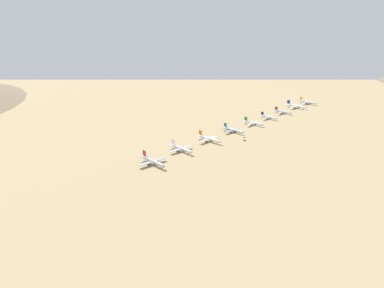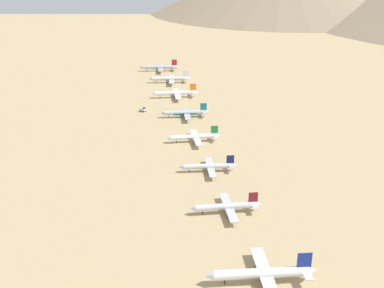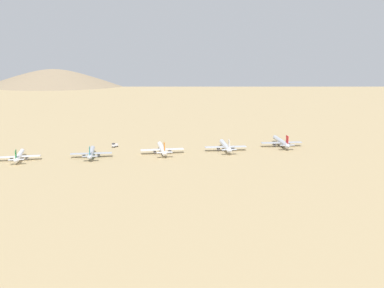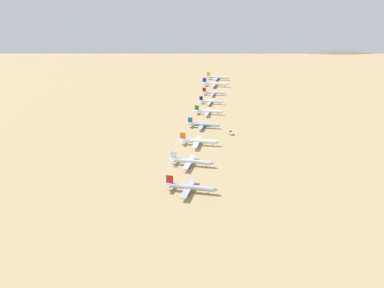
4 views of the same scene
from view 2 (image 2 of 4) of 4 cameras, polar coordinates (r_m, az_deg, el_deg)
name	(u,v)px [view 2 (image 2 of 4)]	position (r m, az deg, el deg)	size (l,w,h in m)	color
ground_plane	(195,140)	(339.57, 0.37, 0.45)	(2513.51, 2513.51, 0.00)	tan
parked_jet_0	(160,67)	(538.77, -3.83, 9.07)	(43.88, 35.67, 12.65)	#B2B7C1
parked_jet_1	(170,79)	(489.17, -2.57, 7.74)	(42.75, 34.75, 12.32)	silver
parked_jet_2	(176,93)	(438.33, -1.92, 6.05)	(43.11, 35.18, 12.44)	white
parked_jet_3	(185,113)	(385.49, -0.79, 3.73)	(39.52, 32.19, 11.39)	#B2B7C1
parked_jet_4	(195,137)	(335.53, 0.31, 0.86)	(38.42, 31.42, 11.11)	white
parked_jet_5	(209,166)	(291.06, 2.02, -2.66)	(35.51, 28.91, 10.23)	silver
parked_jet_6	(227,206)	(247.62, 4.16, -7.40)	(37.12, 30.33, 10.72)	silver
parked_jet_7	(263,273)	(201.98, 8.40, -14.93)	(45.76, 37.27, 13.19)	white
service_truck	(143,109)	(401.76, -5.84, 4.12)	(5.58, 5.26, 3.90)	silver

